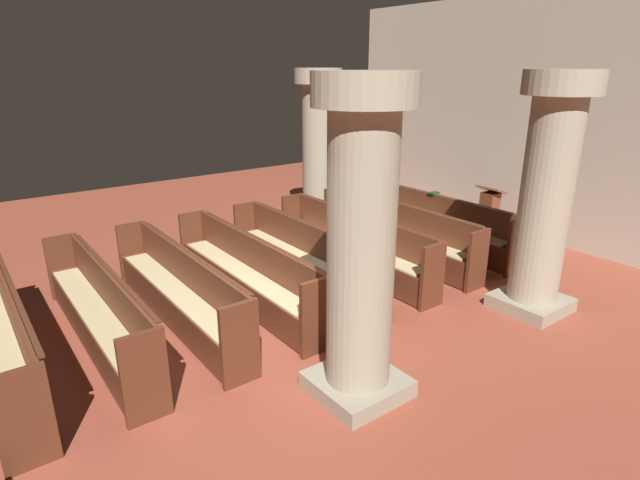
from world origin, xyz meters
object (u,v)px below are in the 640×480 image
pew_row_6 (98,308)px  hymn_book (434,193)px  pillar_aisle_side (547,193)px  pillar_aisle_rear (361,241)px  pew_row_1 (396,231)px  pew_row_2 (353,242)px  pew_row_7 (1,333)px  pew_row_5 (178,287)px  pew_row_4 (245,270)px  lectern (488,218)px  pew_row_0 (434,221)px  pew_row_3 (303,255)px  pillar_far_side (318,145)px

pew_row_6 → hymn_book: (-0.21, 6.14, 0.46)m
pillar_aisle_side → pillar_aisle_rear: bearing=-90.0°
pew_row_1 → pillar_aisle_rear: size_ratio=1.10×
pew_row_1 → pew_row_2: 0.99m
pew_row_6 → pillar_aisle_rear: pillar_aisle_rear is taller
pew_row_7 → hymn_book: hymn_book is taller
pew_row_1 → pew_row_5: same height
pew_row_4 → lectern: size_ratio=3.23×
pew_row_0 → pew_row_7: same height
pillar_aisle_side → pew_row_3: bearing=-141.1°
pew_row_4 → pew_row_7: 2.97m
pillar_aisle_side → pillar_aisle_rear: 3.19m
pew_row_5 → pillar_far_side: size_ratio=1.10×
pew_row_0 → pew_row_7: size_ratio=1.00×
pew_row_0 → pillar_far_side: size_ratio=1.10×
pew_row_1 → pillar_far_side: (-2.52, 0.19, 1.16)m
pew_row_3 → pew_row_5: 1.98m
pew_row_4 → pew_row_1: bearing=90.0°
pew_row_1 → pew_row_4: same height
pew_row_7 → hymn_book: size_ratio=18.13×
pew_row_0 → pew_row_6: bearing=-90.0°
pew_row_5 → pillar_aisle_side: 4.94m
pillar_aisle_rear → pew_row_3: bearing=156.4°
pillar_aisle_side → pew_row_2: bearing=-157.2°
pew_row_1 → pew_row_4: 2.97m
pew_row_5 → pew_row_7: (0.00, -1.98, 0.00)m
pillar_aisle_side → pillar_far_side: (-5.08, 0.10, 0.00)m
pew_row_7 → pillar_aisle_rear: size_ratio=1.10×
pew_row_0 → pew_row_3: same height
pew_row_7 → pillar_aisle_side: size_ratio=1.10×
pew_row_5 → pillar_far_side: (-2.52, 4.15, 1.16)m
pew_row_4 → pew_row_5: 0.99m
pew_row_4 → lectern: 5.05m
pillar_far_side → pillar_aisle_rear: bearing=-32.9°
pew_row_2 → pew_row_1: bearing=90.0°
pew_row_5 → pillar_aisle_rear: 2.95m
pew_row_3 → pillar_aisle_rear: (2.57, -1.12, 1.16)m
pew_row_6 → pillar_far_side: pillar_far_side is taller
pew_row_2 → pillar_aisle_side: 3.02m
pew_row_0 → hymn_book: hymn_book is taller
pew_row_2 → pew_row_5: 2.97m
pew_row_3 → pillar_aisle_side: size_ratio=1.10×
pew_row_7 → pillar_far_side: pillar_far_side is taller
pew_row_7 → pew_row_0: bearing=90.0°
pew_row_6 → hymn_book: hymn_book is taller
pew_row_1 → pillar_aisle_side: size_ratio=1.10×
pew_row_0 → pew_row_3: (0.00, -2.97, 0.00)m
pew_row_2 → pew_row_5: (0.00, -2.97, 0.00)m
pew_row_2 → hymn_book: bearing=95.5°
pew_row_5 → pew_row_7: same height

